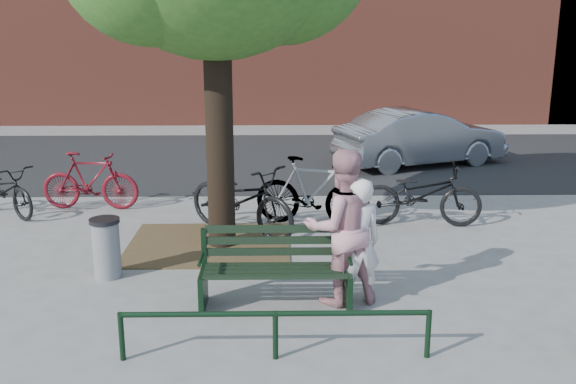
{
  "coord_description": "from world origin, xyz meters",
  "views": [
    {
      "loc": [
        0.02,
        -6.91,
        3.19
      ],
      "look_at": [
        0.16,
        1.0,
        1.13
      ],
      "focal_mm": 40.0,
      "sensor_mm": 36.0,
      "label": 1
    }
  ],
  "objects_px": {
    "park_bench": "(275,266)",
    "person_left": "(358,242)",
    "litter_bin": "(106,248)",
    "parked_car": "(420,138)",
    "bicycle_c": "(241,199)",
    "person_right": "(341,227)"
  },
  "relations": [
    {
      "from": "park_bench",
      "to": "person_left",
      "type": "relative_size",
      "value": 1.14
    },
    {
      "from": "park_bench",
      "to": "litter_bin",
      "type": "relative_size",
      "value": 2.2
    },
    {
      "from": "parked_car",
      "to": "person_left",
      "type": "bearing_deg",
      "value": 141.51
    },
    {
      "from": "bicycle_c",
      "to": "parked_car",
      "type": "relative_size",
      "value": 0.54
    },
    {
      "from": "litter_bin",
      "to": "person_left",
      "type": "bearing_deg",
      "value": -16.02
    },
    {
      "from": "person_right",
      "to": "bicycle_c",
      "type": "relative_size",
      "value": 0.86
    },
    {
      "from": "person_right",
      "to": "litter_bin",
      "type": "relative_size",
      "value": 2.33
    },
    {
      "from": "park_bench",
      "to": "person_right",
      "type": "xyz_separation_m",
      "value": [
        0.77,
        0.07,
        0.44
      ]
    },
    {
      "from": "bicycle_c",
      "to": "park_bench",
      "type": "bearing_deg",
      "value": -128.3
    },
    {
      "from": "litter_bin",
      "to": "parked_car",
      "type": "relative_size",
      "value": 0.2
    },
    {
      "from": "person_left",
      "to": "litter_bin",
      "type": "xyz_separation_m",
      "value": [
        -3.14,
        0.9,
        -0.36
      ]
    },
    {
      "from": "park_bench",
      "to": "litter_bin",
      "type": "xyz_separation_m",
      "value": [
        -2.19,
        0.89,
        -0.08
      ]
    },
    {
      "from": "person_right",
      "to": "parked_car",
      "type": "bearing_deg",
      "value": -122.99
    },
    {
      "from": "person_right",
      "to": "litter_bin",
      "type": "bearing_deg",
      "value": -29.56
    },
    {
      "from": "park_bench",
      "to": "person_right",
      "type": "relative_size",
      "value": 0.94
    },
    {
      "from": "person_right",
      "to": "litter_bin",
      "type": "height_order",
      "value": "person_right"
    },
    {
      "from": "person_left",
      "to": "bicycle_c",
      "type": "relative_size",
      "value": 0.72
    },
    {
      "from": "litter_bin",
      "to": "parked_car",
      "type": "bearing_deg",
      "value": 50.73
    },
    {
      "from": "litter_bin",
      "to": "bicycle_c",
      "type": "xyz_separation_m",
      "value": [
        1.65,
        1.79,
        0.16
      ]
    },
    {
      "from": "person_left",
      "to": "litter_bin",
      "type": "relative_size",
      "value": 1.93
    },
    {
      "from": "park_bench",
      "to": "parked_car",
      "type": "relative_size",
      "value": 0.44
    },
    {
      "from": "person_right",
      "to": "bicycle_c",
      "type": "bearing_deg",
      "value": -77.55
    }
  ]
}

